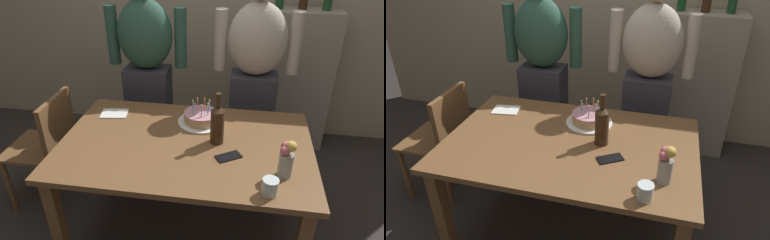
% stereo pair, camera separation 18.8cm
% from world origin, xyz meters
% --- Properties ---
extents(ground_plane, '(10.00, 10.00, 0.00)m').
position_xyz_m(ground_plane, '(0.00, 0.00, 0.00)').
color(ground_plane, '#332D2B').
extents(dining_table, '(1.50, 0.96, 0.74)m').
position_xyz_m(dining_table, '(0.00, 0.00, 0.64)').
color(dining_table, brown).
rests_on(dining_table, ground_plane).
extents(birthday_cake, '(0.30, 0.30, 0.16)m').
position_xyz_m(birthday_cake, '(0.06, 0.25, 0.78)').
color(birthday_cake, white).
rests_on(birthday_cake, dining_table).
extents(water_glass_near, '(0.08, 0.08, 0.09)m').
position_xyz_m(water_glass_near, '(0.48, -0.39, 0.78)').
color(water_glass_near, silver).
rests_on(water_glass_near, dining_table).
extents(wine_bottle, '(0.08, 0.08, 0.32)m').
position_xyz_m(wine_bottle, '(0.18, 0.04, 0.87)').
color(wine_bottle, '#382314').
rests_on(wine_bottle, dining_table).
extents(cell_phone, '(0.16, 0.14, 0.01)m').
position_xyz_m(cell_phone, '(0.27, -0.11, 0.74)').
color(cell_phone, black).
rests_on(cell_phone, dining_table).
extents(napkin_stack, '(0.19, 0.16, 0.01)m').
position_xyz_m(napkin_stack, '(-0.55, 0.27, 0.74)').
color(napkin_stack, white).
rests_on(napkin_stack, dining_table).
extents(flower_vase, '(0.08, 0.09, 0.21)m').
position_xyz_m(flower_vase, '(0.56, -0.23, 0.85)').
color(flower_vase, '#999E93').
rests_on(flower_vase, dining_table).
extents(person_man_bearded, '(0.61, 0.27, 1.66)m').
position_xyz_m(person_man_bearded, '(-0.42, 0.71, 0.87)').
color(person_man_bearded, '#33333D').
rests_on(person_man_bearded, ground_plane).
extents(person_woman_cardigan, '(0.61, 0.27, 1.66)m').
position_xyz_m(person_woman_cardigan, '(0.39, 0.71, 0.87)').
color(person_woman_cardigan, '#33333D').
rests_on(person_woman_cardigan, ground_plane).
extents(dining_chair, '(0.42, 0.42, 0.87)m').
position_xyz_m(dining_chair, '(-1.03, 0.18, 0.52)').
color(dining_chair, brown).
rests_on(dining_chair, ground_plane).
extents(shelf_cabinet, '(0.67, 0.30, 1.55)m').
position_xyz_m(shelf_cabinet, '(0.75, 1.33, 0.65)').
color(shelf_cabinet, '#9E9384').
rests_on(shelf_cabinet, ground_plane).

